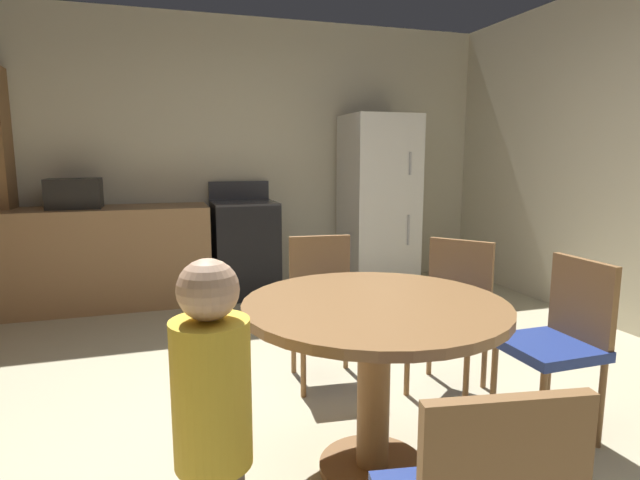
# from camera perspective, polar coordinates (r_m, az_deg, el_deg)

# --- Properties ---
(ground_plane) EXTENTS (14.00, 14.00, 0.00)m
(ground_plane) POSITION_cam_1_polar(r_m,az_deg,el_deg) (2.70, 3.06, -20.99)
(ground_plane) COLOR beige
(wall_back) EXTENTS (5.51, 0.12, 2.70)m
(wall_back) POSITION_cam_1_polar(r_m,az_deg,el_deg) (5.41, -8.89, 9.12)
(wall_back) COLOR beige
(wall_back) RESTS_ON ground
(kitchen_counter) EXTENTS (2.08, 0.60, 0.90)m
(kitchen_counter) POSITION_cam_1_polar(r_m,az_deg,el_deg) (5.06, -23.97, -1.85)
(kitchen_counter) COLOR #9E754C
(kitchen_counter) RESTS_ON ground
(oven_range) EXTENTS (0.60, 0.60, 1.10)m
(oven_range) POSITION_cam_1_polar(r_m,az_deg,el_deg) (5.09, -8.28, -0.87)
(oven_range) COLOR black
(oven_range) RESTS_ON ground
(refrigerator) EXTENTS (0.68, 0.68, 1.76)m
(refrigerator) POSITION_cam_1_polar(r_m,az_deg,el_deg) (5.38, 6.41, 4.15)
(refrigerator) COLOR white
(refrigerator) RESTS_ON ground
(microwave) EXTENTS (0.44, 0.32, 0.26)m
(microwave) POSITION_cam_1_polar(r_m,az_deg,el_deg) (5.00, -25.42, 4.65)
(microwave) COLOR black
(microwave) RESTS_ON kitchen_counter
(dining_table) EXTENTS (1.11, 1.11, 0.76)m
(dining_table) POSITION_cam_1_polar(r_m,az_deg,el_deg) (2.23, 6.01, -10.83)
(dining_table) COLOR olive
(dining_table) RESTS_ON ground
(chair_east) EXTENTS (0.40, 0.40, 0.87)m
(chair_east) POSITION_cam_1_polar(r_m,az_deg,el_deg) (2.79, 24.95, -9.53)
(chair_east) COLOR olive
(chair_east) RESTS_ON ground
(chair_north) EXTENTS (0.44, 0.44, 0.87)m
(chair_north) POSITION_cam_1_polar(r_m,az_deg,el_deg) (3.16, 0.40, -6.48)
(chair_north) COLOR olive
(chair_north) RESTS_ON ground
(chair_northeast) EXTENTS (0.56, 0.56, 0.87)m
(chair_northeast) POSITION_cam_1_polar(r_m,az_deg,el_deg) (3.12, 14.39, -6.98)
(chair_northeast) COLOR olive
(chair_northeast) RESTS_ON ground
(person_child) EXTENTS (0.31, 0.31, 1.09)m
(person_child) POSITION_cam_1_polar(r_m,az_deg,el_deg) (1.58, -11.67, -20.45)
(person_child) COLOR #665B51
(person_child) RESTS_ON ground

